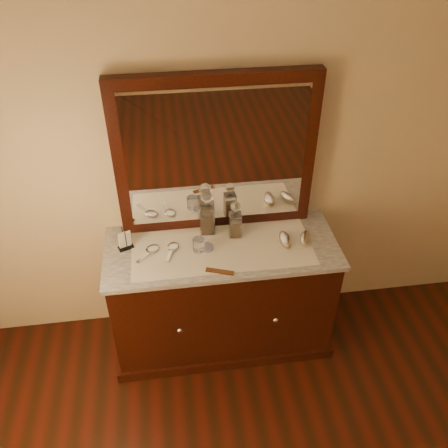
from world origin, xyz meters
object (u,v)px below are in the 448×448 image
Objects in this scene: mirror_frame at (216,155)px; hand_mirror_inner at (172,248)px; pin_dish at (206,247)px; decanter_right at (235,223)px; brush_near at (285,240)px; hand_mirror_outer at (151,251)px; brush_far at (305,238)px; dresser_cabinet at (222,296)px; decanter_left at (207,216)px; napkin_rack at (125,241)px; comb at (220,271)px.

hand_mirror_inner is at bearing -142.17° from mirror_frame.
decanter_right reaches higher than pin_dish.
brush_near reaches higher than hand_mirror_outer.
dresser_cabinet is at bearing 177.37° from brush_far.
decanter_left is 0.41m from hand_mirror_outer.
brush_near is at bearing -5.32° from napkin_rack.
dresser_cabinet is 1.17× the size of mirror_frame.
pin_dish reaches higher than comb.
decanter_right is at bearing 28.86° from pin_dish.
decanter_right reaches higher than hand_mirror_outer.
comb is (0.05, -0.22, -0.00)m from pin_dish.
napkin_rack reaches higher than dresser_cabinet.
brush_near is at bearing -1.94° from hand_mirror_outer.
napkin_rack is 0.77× the size of hand_mirror_outer.
decanter_left is 1.96× the size of brush_near.
decanter_left is (-0.07, -0.08, -0.38)m from mirror_frame.
pin_dish is 0.23m from comb.
decanter_left reaches higher than brush_far.
brush_far is at bearing -4.85° from napkin_rack.
comb is 0.66× the size of decanter_right.
decanter_right is at bearing -20.59° from decanter_left.
mirror_frame is (0.00, 0.25, 0.94)m from dresser_cabinet.
pin_dish is 0.57× the size of brush_far.
decanter_right is 0.33m from brush_near.
pin_dish is 0.64× the size of napkin_rack.
mirror_frame reaches higher than hand_mirror_inner.
comb is 0.88× the size of hand_mirror_inner.
brush_far is (0.42, -0.12, -0.08)m from decanter_right.
hand_mirror_inner is (-0.82, 0.03, -0.01)m from brush_far.
napkin_rack is at bearing -169.96° from decanter_left.
pin_dish is 0.58× the size of brush_near.
hand_mirror_outer is at bearing -157.09° from decanter_left.
mirror_frame is 7.30× the size of comb.
hand_mirror_inner reaches higher than comb.
decanter_left is (0.03, 0.17, 0.11)m from pin_dish.
pin_dish is at bearing 178.66° from brush_far.
comb is 1.18× the size of napkin_rack.
mirror_frame is 7.67× the size of brush_far.
mirror_frame is 0.76m from brush_far.
dresser_cabinet is 0.77m from napkin_rack.
comb is at bearing -76.34° from pin_dish.
comb is 1.07× the size of brush_near.
napkin_rack is 0.56× the size of decanter_right.
napkin_rack is (-0.58, -0.18, -0.44)m from mirror_frame.
decanter_left reaches higher than decanter_right.
mirror_frame is 0.40m from decanter_left.
brush_near is 0.70m from hand_mirror_inner.
dresser_cabinet is 4.65× the size of decanter_left.
dresser_cabinet is 0.63m from hand_mirror_outer.
hand_mirror_inner is at bearing 177.42° from brush_near.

